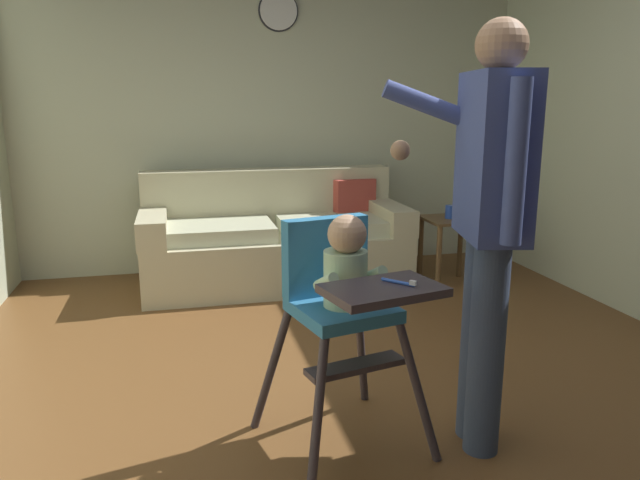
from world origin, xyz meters
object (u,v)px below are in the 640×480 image
wall_clock (278,11)px  adult_standing (489,218)px  couch (275,240)px  high_chair (343,288)px  side_table (451,236)px  sippy_cup (450,212)px

wall_clock → adult_standing: bearing=-84.2°
couch → adult_standing: (0.43, -2.45, 0.62)m
couch → high_chair: bearing=-2.7°
side_table → sippy_cup: (-0.02, 0.00, 0.19)m
couch → wall_clock: (0.13, 0.48, 1.75)m
wall_clock → side_table: bearing=-36.4°
couch → sippy_cup: size_ratio=19.99×
high_chair → adult_standing: bearing=64.4°
side_table → wall_clock: 2.23m
couch → side_table: (1.30, -0.38, 0.05)m
adult_standing → couch: bearing=-67.5°
high_chair → sippy_cup: (1.39, 1.95, -0.10)m
sippy_cup → side_table: bearing=-0.0°
adult_standing → sippy_cup: 2.27m
adult_standing → sippy_cup: (0.85, 2.07, -0.38)m
side_table → adult_standing: bearing=-112.6°
couch → wall_clock: 1.82m
sippy_cup → wall_clock: bearing=143.2°
couch → side_table: couch is taller
sippy_cup → wall_clock: size_ratio=0.31×
adult_standing → side_table: adult_standing is taller
couch → high_chair: size_ratio=2.05×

